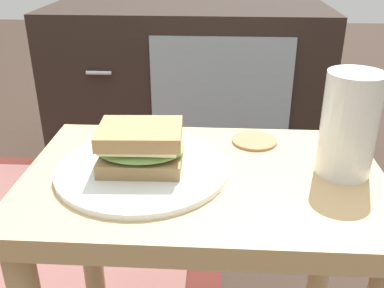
{
  "coord_description": "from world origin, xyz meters",
  "views": [
    {
      "loc": [
        0.02,
        -0.6,
        0.79
      ],
      "look_at": [
        -0.02,
        0.0,
        0.51
      ],
      "focal_mm": 41.01,
      "sensor_mm": 36.0,
      "label": 1
    }
  ],
  "objects_px": {
    "tv_cabinet": "(188,87)",
    "plate": "(142,169)",
    "sandwich_front": "(141,148)",
    "coaster": "(254,141)",
    "beer_glass": "(349,126)"
  },
  "relations": [
    {
      "from": "tv_cabinet",
      "to": "sandwich_front",
      "type": "xyz_separation_m",
      "value": [
        -0.01,
        -0.95,
        0.21
      ]
    },
    {
      "from": "sandwich_front",
      "to": "plate",
      "type": "bearing_deg",
      "value": 23.63
    },
    {
      "from": "sandwich_front",
      "to": "coaster",
      "type": "distance_m",
      "value": 0.22
    },
    {
      "from": "beer_glass",
      "to": "sandwich_front",
      "type": "bearing_deg",
      "value": -176.54
    },
    {
      "from": "sandwich_front",
      "to": "beer_glass",
      "type": "distance_m",
      "value": 0.31
    },
    {
      "from": "tv_cabinet",
      "to": "plate",
      "type": "relative_size",
      "value": 3.58
    },
    {
      "from": "plate",
      "to": "beer_glass",
      "type": "bearing_deg",
      "value": 3.46
    },
    {
      "from": "plate",
      "to": "sandwich_front",
      "type": "relative_size",
      "value": 1.96
    },
    {
      "from": "plate",
      "to": "tv_cabinet",
      "type": "bearing_deg",
      "value": 89.57
    },
    {
      "from": "tv_cabinet",
      "to": "coaster",
      "type": "relative_size",
      "value": 11.96
    },
    {
      "from": "sandwich_front",
      "to": "beer_glass",
      "type": "xyz_separation_m",
      "value": [
        0.31,
        0.02,
        0.04
      ]
    },
    {
      "from": "tv_cabinet",
      "to": "sandwich_front",
      "type": "relative_size",
      "value": 7.0
    },
    {
      "from": "tv_cabinet",
      "to": "beer_glass",
      "type": "height_order",
      "value": "beer_glass"
    },
    {
      "from": "tv_cabinet",
      "to": "beer_glass",
      "type": "distance_m",
      "value": 1.01
    },
    {
      "from": "tv_cabinet",
      "to": "coaster",
      "type": "distance_m",
      "value": 0.86
    }
  ]
}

